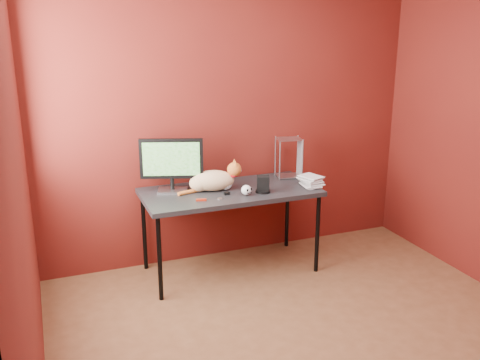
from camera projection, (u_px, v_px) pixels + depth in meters
name	position (u px, v px, depth m)	size (l,w,h in m)	color
room	(332.00, 142.00, 3.20)	(3.52, 3.52, 2.61)	brown
desk	(230.00, 196.00, 4.59)	(1.50, 0.70, 0.75)	black
monitor	(172.00, 162.00, 4.46)	(0.51, 0.24, 0.46)	#AFAEB3
cat	(213.00, 180.00, 4.53)	(0.56, 0.26, 0.26)	#C57829
skull_mug	(246.00, 190.00, 4.42)	(0.09, 0.09, 0.09)	silver
speaker	(263.00, 185.00, 4.49)	(0.13, 0.12, 0.14)	black
book_stack	(305.00, 131.00, 4.52)	(0.20, 0.23, 0.98)	beige
wire_rack	(289.00, 157.00, 4.90)	(0.24, 0.21, 0.37)	#AFAEB3
pocket_knife	(201.00, 200.00, 4.29)	(0.08, 0.02, 0.02)	#9F1F0C
black_gadget	(227.00, 193.00, 4.44)	(0.05, 0.03, 0.02)	black
washer	(220.00, 199.00, 4.35)	(0.04, 0.04, 0.00)	#AFAEB3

